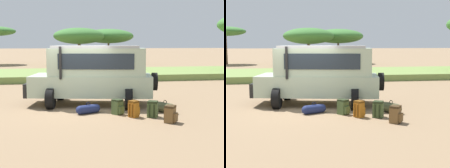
{
  "view_description": "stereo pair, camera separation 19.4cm",
  "coord_description": "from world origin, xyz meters",
  "views": [
    {
      "loc": [
        -0.65,
        -11.94,
        2.52
      ],
      "look_at": [
        1.32,
        -0.38,
        1.0
      ],
      "focal_mm": 50.0,
      "sensor_mm": 36.0,
      "label": 1
    },
    {
      "loc": [
        -0.46,
        -11.97,
        2.52
      ],
      "look_at": [
        1.32,
        -0.38,
        1.0
      ],
      "focal_mm": 50.0,
      "sensor_mm": 36.0,
      "label": 2
    }
  ],
  "objects": [
    {
      "name": "backpack_outermost",
      "position": [
        1.39,
        -1.16,
        0.26
      ],
      "size": [
        0.46,
        0.48,
        0.54
      ],
      "color": "#42562D",
      "rests_on": "ground_plane"
    },
    {
      "name": "backpack_beside_front_wheel",
      "position": [
        2.5,
        -1.79,
        0.28
      ],
      "size": [
        0.44,
        0.47,
        0.57
      ],
      "color": "#42562D",
      "rests_on": "ground_plane"
    },
    {
      "name": "acacia_tree_centre_back",
      "position": [
        1.73,
        24.64,
        3.4
      ],
      "size": [
        5.91,
        5.69,
        4.34
      ],
      "color": "brown",
      "rests_on": "ground_plane"
    },
    {
      "name": "backpack_cluster_center",
      "position": [
        2.85,
        -2.6,
        0.27
      ],
      "size": [
        0.49,
        0.48,
        0.56
      ],
      "color": "brown",
      "rests_on": "ground_plane"
    },
    {
      "name": "duffel_bag_low_black_case",
      "position": [
        0.36,
        -0.85,
        0.16
      ],
      "size": [
        0.91,
        0.56,
        0.42
      ],
      "color": "navy",
      "rests_on": "ground_plane"
    },
    {
      "name": "backpack_near_rear_wheel",
      "position": [
        1.86,
        -1.68,
        0.28
      ],
      "size": [
        0.42,
        0.41,
        0.58
      ],
      "color": "#B26619",
      "rests_on": "ground_plane"
    },
    {
      "name": "safari_vehicle",
      "position": [
        0.79,
        0.83,
        1.29
      ],
      "size": [
        5.48,
        3.34,
        2.44
      ],
      "color": "#B2C6A8",
      "rests_on": "ground_plane"
    },
    {
      "name": "duffel_bag_soft_canvas",
      "position": [
        3.17,
        -1.16,
        0.18
      ],
      "size": [
        0.65,
        0.85,
        0.47
      ],
      "color": "#4C5133",
      "rests_on": "ground_plane"
    },
    {
      "name": "grass_bank",
      "position": [
        0.0,
        11.6,
        0.22
      ],
      "size": [
        120.0,
        7.0,
        0.44
      ],
      "color": "olive",
      "rests_on": "ground_plane"
    },
    {
      "name": "acacia_tree_right_mid",
      "position": [
        5.69,
        27.86,
        3.47
      ],
      "size": [
        6.42,
        6.4,
        4.38
      ],
      "color": "brown",
      "rests_on": "ground_plane"
    },
    {
      "name": "ground_plane",
      "position": [
        0.0,
        0.0,
        0.0
      ],
      "size": [
        320.0,
        320.0,
        0.0
      ],
      "primitive_type": "plane",
      "color": "#8C7051"
    }
  ]
}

